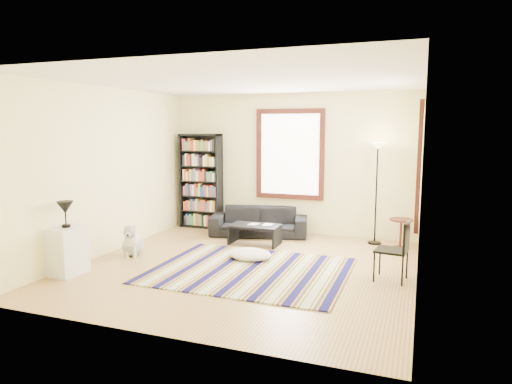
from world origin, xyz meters
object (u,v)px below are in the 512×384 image
(coffee_table, at_px, (255,234))
(folding_chair, at_px, (391,251))
(white_cabinet, at_px, (68,251))
(side_table, at_px, (401,234))
(floor_lamp, at_px, (376,194))
(sofa, at_px, (259,221))
(bookshelf, at_px, (201,181))
(floor_cushion, at_px, (250,254))
(dog, at_px, (133,240))

(coffee_table, xyz_separation_m, folding_chair, (2.49, -1.23, 0.25))
(white_cabinet, bearing_deg, side_table, 38.15)
(floor_lamp, height_order, side_table, floor_lamp)
(side_table, xyz_separation_m, folding_chair, (-0.05, -1.80, 0.16))
(sofa, height_order, floor_lamp, floor_lamp)
(sofa, relative_size, floor_lamp, 1.02)
(bookshelf, xyz_separation_m, floor_cushion, (1.85, -1.93, -0.91))
(bookshelf, height_order, coffee_table, bookshelf)
(side_table, bearing_deg, dog, -154.99)
(bookshelf, distance_m, coffee_table, 2.02)
(bookshelf, relative_size, white_cabinet, 2.86)
(floor_cushion, distance_m, side_table, 2.74)
(floor_lamp, bearing_deg, bookshelf, 177.33)
(coffee_table, distance_m, side_table, 2.60)
(side_table, bearing_deg, coffee_table, -167.51)
(floor_lamp, bearing_deg, side_table, -26.47)
(floor_lamp, bearing_deg, sofa, -177.44)
(floor_cushion, relative_size, side_table, 1.32)
(side_table, bearing_deg, bookshelf, 174.41)
(side_table, bearing_deg, sofa, 177.19)
(bookshelf, height_order, floor_lamp, bookshelf)
(sofa, height_order, white_cabinet, white_cabinet)
(folding_chair, relative_size, dog, 1.60)
(bookshelf, bearing_deg, floor_cushion, -46.29)
(side_table, distance_m, folding_chair, 1.80)
(bookshelf, height_order, dog, bookshelf)
(sofa, bearing_deg, floor_cushion, -88.27)
(floor_lamp, distance_m, dog, 4.38)
(coffee_table, distance_m, floor_cushion, 1.01)
(dog, bearing_deg, floor_cushion, -9.40)
(floor_cushion, relative_size, floor_lamp, 0.38)
(bookshelf, relative_size, coffee_table, 2.22)
(folding_chair, bearing_deg, white_cabinet, -156.00)
(coffee_table, xyz_separation_m, floor_cushion, (0.27, -0.97, -0.09))
(floor_lamp, relative_size, folding_chair, 2.16)
(sofa, bearing_deg, coffee_table, -89.24)
(coffee_table, height_order, dog, dog)
(bookshelf, bearing_deg, floor_lamp, -2.67)
(bookshelf, distance_m, folding_chair, 4.66)
(floor_cushion, distance_m, folding_chair, 2.26)
(sofa, relative_size, floor_cushion, 2.68)
(floor_cushion, xyz_separation_m, floor_lamp, (1.80, 1.76, 0.84))
(coffee_table, bearing_deg, white_cabinet, -127.42)
(white_cabinet, distance_m, dog, 1.21)
(sofa, distance_m, white_cabinet, 3.72)
(bookshelf, distance_m, floor_lamp, 3.65)
(coffee_table, height_order, floor_lamp, floor_lamp)
(floor_cushion, relative_size, dog, 1.32)
(coffee_table, height_order, white_cabinet, white_cabinet)
(floor_cushion, relative_size, white_cabinet, 1.02)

